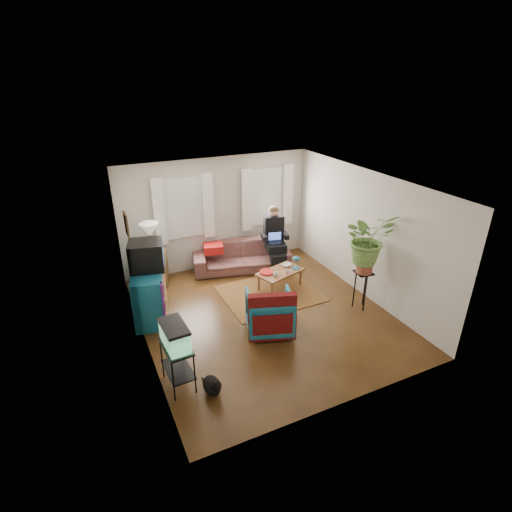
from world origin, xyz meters
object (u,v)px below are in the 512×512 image
dresser (150,295)px  coffee_table (280,280)px  armchair (269,311)px  side_table (154,270)px  plant_stand (361,290)px  sofa (241,252)px  aquarium_stand (178,366)px

dresser → coffee_table: bearing=12.3°
armchair → coffee_table: armchair is taller
side_table → armchair: armchair is taller
armchair → plant_stand: armchair is taller
side_table → armchair: size_ratio=0.93×
sofa → plant_stand: size_ratio=2.83×
coffee_table → plant_stand: plant_stand is taller
coffee_table → aquarium_stand: bearing=-161.2°
coffee_table → plant_stand: 1.75m
coffee_table → plant_stand: (1.08, -1.37, 0.19)m
side_table → armchair: (1.51, -2.57, 0.03)m
sofa → dresser: dresser is taller
dresser → aquarium_stand: (-0.01, -2.01, -0.14)m
dresser → plant_stand: size_ratio=1.39×
aquarium_stand → plant_stand: size_ratio=0.90×
coffee_table → plant_stand: bearing=-68.2°
sofa → plant_stand: (1.47, -2.60, -0.04)m
sofa → coffee_table: size_ratio=2.27×
armchair → plant_stand: (1.99, -0.08, -0.02)m
aquarium_stand → side_table: bearing=80.6°
dresser → plant_stand: (3.84, -1.41, -0.10)m
armchair → coffee_table: size_ratio=0.83×
sofa → side_table: bearing=-167.7°
side_table → plant_stand: size_ratio=0.97×
sofa → side_table: sofa is taller
coffee_table → side_table: bearing=135.7°
sofa → dresser: (-2.37, -1.18, 0.06)m
dresser → aquarium_stand: bearing=-77.0°
side_table → dresser: (-0.34, -1.23, 0.11)m
plant_stand → sofa: bearing=119.5°
dresser → plant_stand: 4.09m
side_table → aquarium_stand: 3.26m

